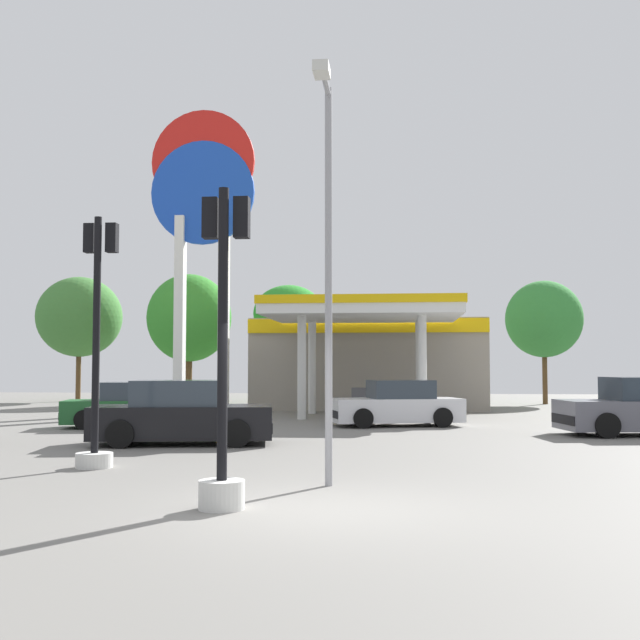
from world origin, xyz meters
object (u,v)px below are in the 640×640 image
at_px(station_pole_sign, 203,216).
at_px(tree_2, 289,314).
at_px(tree_3, 410,333).
at_px(tree_4, 544,319).
at_px(traffic_signal_0, 223,387).
at_px(car_1, 130,407).
at_px(tree_1, 189,318).
at_px(car_0, 182,415).
at_px(tree_0, 79,317).
at_px(corner_streetlamp, 327,240).
at_px(traffic_signal_1, 97,369).
at_px(car_5, 397,405).

distance_m(station_pole_sign, tree_2, 9.52).
relative_size(tree_3, tree_4, 0.81).
bearing_deg(traffic_signal_0, car_1, 113.88).
distance_m(tree_1, tree_4, 18.41).
xyz_separation_m(traffic_signal_0, tree_1, (-8.59, 30.13, 2.82)).
xyz_separation_m(tree_2, tree_3, (6.43, 1.30, -0.99)).
relative_size(station_pole_sign, tree_1, 1.91).
relative_size(car_0, tree_4, 0.74).
xyz_separation_m(tree_0, tree_4, (24.96, -0.99, -0.33)).
distance_m(car_0, traffic_signal_0, 9.05).
relative_size(tree_2, corner_streetlamp, 0.96).
relative_size(station_pole_sign, car_0, 2.81).
bearing_deg(traffic_signal_1, car_1, 105.54).
bearing_deg(corner_streetlamp, car_0, 122.55).
bearing_deg(car_1, car_0, -58.79).
bearing_deg(traffic_signal_1, car_5, 62.48).
relative_size(tree_2, tree_3, 1.22).
relative_size(tree_0, tree_1, 1.01).
bearing_deg(car_5, corner_streetlamp, -94.77).
xyz_separation_m(traffic_signal_0, tree_2, (-3.36, 30.72, 3.04)).
bearing_deg(tree_1, tree_4, 0.90).
bearing_deg(tree_4, corner_streetlamp, -106.75).
distance_m(station_pole_sign, traffic_signal_1, 19.60).
xyz_separation_m(car_0, tree_4, (12.75, 21.91, 3.60)).
xyz_separation_m(traffic_signal_1, corner_streetlamp, (4.61, -2.07, 2.08)).
distance_m(tree_2, tree_4, 13.19).
bearing_deg(traffic_signal_0, car_5, 81.13).
xyz_separation_m(car_5, corner_streetlamp, (-1.09, -13.02, 3.28)).
bearing_deg(station_pole_sign, tree_2, 72.87).
height_order(car_1, tree_4, tree_4).
relative_size(tree_4, corner_streetlamp, 0.96).
bearing_deg(tree_1, car_5, -54.21).
height_order(station_pole_sign, car_0, station_pole_sign).
xyz_separation_m(traffic_signal_0, corner_streetlamp, (1.25, 1.95, 2.31)).
xyz_separation_m(car_0, corner_streetlamp, (4.18, -6.55, 3.23)).
xyz_separation_m(tree_2, tree_4, (13.18, -0.31, -0.37)).
height_order(station_pole_sign, car_5, station_pole_sign).
height_order(traffic_signal_0, tree_1, tree_1).
xyz_separation_m(car_5, tree_0, (-17.49, 16.43, 3.98)).
relative_size(tree_1, tree_3, 1.33).
distance_m(car_1, traffic_signal_0, 14.93).
relative_size(traffic_signal_1, corner_streetlamp, 0.74).
relative_size(station_pole_sign, tree_0, 1.89).
xyz_separation_m(station_pole_sign, tree_2, (2.59, 8.39, -3.68)).
relative_size(traffic_signal_0, corner_streetlamp, 0.67).
relative_size(traffic_signal_1, tree_0, 0.70).
bearing_deg(tree_2, tree_1, -173.48).
bearing_deg(station_pole_sign, tree_0, 135.42).
xyz_separation_m(tree_1, corner_streetlamp, (9.84, -28.17, -0.52)).
xyz_separation_m(tree_3, tree_4, (6.75, -1.61, 0.63)).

